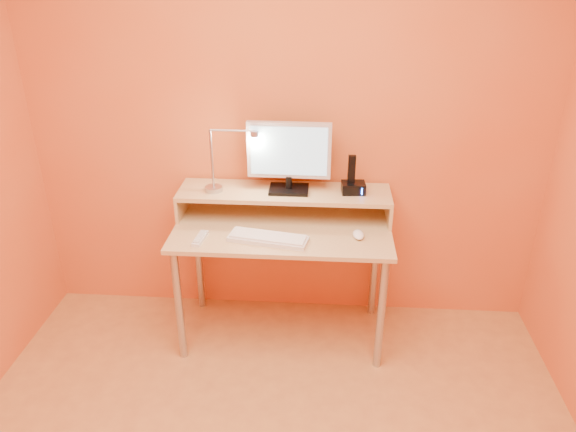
# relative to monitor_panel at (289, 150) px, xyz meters

# --- Properties ---
(wall_back) EXTENTS (3.00, 0.04, 2.50)m
(wall_back) POSITION_rel_monitor_panel_xyz_m (-0.03, 0.16, 0.13)
(wall_back) COLOR #D36F3C
(wall_back) RESTS_ON floor
(desk_leg_fl) EXTENTS (0.04, 0.04, 0.69)m
(desk_leg_fl) POSITION_rel_monitor_panel_xyz_m (-0.58, -0.41, -0.77)
(desk_leg_fl) COLOR #A8A9B2
(desk_leg_fl) RESTS_ON floor
(desk_leg_fr) EXTENTS (0.04, 0.04, 0.69)m
(desk_leg_fr) POSITION_rel_monitor_panel_xyz_m (0.52, -0.41, -0.77)
(desk_leg_fr) COLOR #A8A9B2
(desk_leg_fr) RESTS_ON floor
(desk_leg_bl) EXTENTS (0.04, 0.04, 0.69)m
(desk_leg_bl) POSITION_rel_monitor_panel_xyz_m (-0.58, 0.09, -0.77)
(desk_leg_bl) COLOR #A8A9B2
(desk_leg_bl) RESTS_ON floor
(desk_leg_br) EXTENTS (0.04, 0.04, 0.69)m
(desk_leg_br) POSITION_rel_monitor_panel_xyz_m (0.52, 0.09, -0.77)
(desk_leg_br) COLOR #A8A9B2
(desk_leg_br) RESTS_ON floor
(desk_lower) EXTENTS (1.20, 0.60, 0.02)m
(desk_lower) POSITION_rel_monitor_panel_xyz_m (-0.03, -0.16, -0.41)
(desk_lower) COLOR tan
(desk_lower) RESTS_ON floor
(shelf_riser_left) EXTENTS (0.02, 0.30, 0.14)m
(shelf_riser_left) POSITION_rel_monitor_panel_xyz_m (-0.62, -0.01, -0.33)
(shelf_riser_left) COLOR tan
(shelf_riser_left) RESTS_ON desk_lower
(shelf_riser_right) EXTENTS (0.02, 0.30, 0.14)m
(shelf_riser_right) POSITION_rel_monitor_panel_xyz_m (0.56, -0.01, -0.33)
(shelf_riser_right) COLOR tan
(shelf_riser_right) RESTS_ON desk_lower
(desk_shelf) EXTENTS (1.20, 0.30, 0.02)m
(desk_shelf) POSITION_rel_monitor_panel_xyz_m (-0.03, -0.01, -0.25)
(desk_shelf) COLOR tan
(desk_shelf) RESTS_ON desk_lower
(monitor_foot) EXTENTS (0.22, 0.16, 0.02)m
(monitor_foot) POSITION_rel_monitor_panel_xyz_m (0.00, -0.01, -0.23)
(monitor_foot) COLOR black
(monitor_foot) RESTS_ON desk_shelf
(monitor_neck) EXTENTS (0.04, 0.04, 0.07)m
(monitor_neck) POSITION_rel_monitor_panel_xyz_m (0.00, -0.01, -0.19)
(monitor_neck) COLOR black
(monitor_neck) RESTS_ON monitor_foot
(monitor_panel) EXTENTS (0.46, 0.04, 0.31)m
(monitor_panel) POSITION_rel_monitor_panel_xyz_m (0.00, 0.00, 0.00)
(monitor_panel) COLOR silver
(monitor_panel) RESTS_ON monitor_neck
(monitor_back) EXTENTS (0.42, 0.02, 0.27)m
(monitor_back) POSITION_rel_monitor_panel_xyz_m (0.00, 0.02, 0.00)
(monitor_back) COLOR black
(monitor_back) RESTS_ON monitor_panel
(monitor_screen) EXTENTS (0.42, 0.01, 0.27)m
(monitor_screen) POSITION_rel_monitor_panel_xyz_m (0.00, -0.02, 0.00)
(monitor_screen) COLOR #8FBFD8
(monitor_screen) RESTS_ON monitor_panel
(lamp_base) EXTENTS (0.10, 0.10, 0.02)m
(lamp_base) POSITION_rel_monitor_panel_xyz_m (-0.42, -0.04, -0.23)
(lamp_base) COLOR #A8A9B2
(lamp_base) RESTS_ON desk_shelf
(lamp_post) EXTENTS (0.01, 0.01, 0.33)m
(lamp_post) POSITION_rel_monitor_panel_xyz_m (-0.42, -0.04, -0.05)
(lamp_post) COLOR #A8A9B2
(lamp_post) RESTS_ON lamp_base
(lamp_arm) EXTENTS (0.24, 0.01, 0.01)m
(lamp_arm) POSITION_rel_monitor_panel_xyz_m (-0.30, -0.04, 0.12)
(lamp_arm) COLOR #A8A9B2
(lamp_arm) RESTS_ON lamp_post
(lamp_head) EXTENTS (0.04, 0.04, 0.03)m
(lamp_head) POSITION_rel_monitor_panel_xyz_m (-0.18, -0.04, 0.10)
(lamp_head) COLOR #A8A9B2
(lamp_head) RESTS_ON lamp_arm
(lamp_bulb) EXTENTS (0.03, 0.03, 0.00)m
(lamp_bulb) POSITION_rel_monitor_panel_xyz_m (-0.18, -0.04, 0.09)
(lamp_bulb) COLOR #FFEAC6
(lamp_bulb) RESTS_ON lamp_head
(phone_dock) EXTENTS (0.14, 0.11, 0.06)m
(phone_dock) POSITION_rel_monitor_panel_xyz_m (0.36, -0.01, -0.21)
(phone_dock) COLOR black
(phone_dock) RESTS_ON desk_shelf
(phone_handset) EXTENTS (0.04, 0.03, 0.16)m
(phone_handset) POSITION_rel_monitor_panel_xyz_m (0.35, -0.01, -0.10)
(phone_handset) COLOR black
(phone_handset) RESTS_ON phone_dock
(phone_led) EXTENTS (0.01, 0.00, 0.04)m
(phone_led) POSITION_rel_monitor_panel_xyz_m (0.41, -0.06, -0.21)
(phone_led) COLOR #2282FF
(phone_led) RESTS_ON phone_dock
(keyboard) EXTENTS (0.44, 0.21, 0.02)m
(keyboard) POSITION_rel_monitor_panel_xyz_m (-0.09, -0.31, -0.39)
(keyboard) COLOR silver
(keyboard) RESTS_ON desk_lower
(mouse) EXTENTS (0.07, 0.11, 0.04)m
(mouse) POSITION_rel_monitor_panel_xyz_m (0.39, -0.24, -0.38)
(mouse) COLOR white
(mouse) RESTS_ON desk_lower
(remote_control) EXTENTS (0.06, 0.17, 0.02)m
(remote_control) POSITION_rel_monitor_panel_xyz_m (-0.45, -0.33, -0.39)
(remote_control) COLOR silver
(remote_control) RESTS_ON desk_lower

